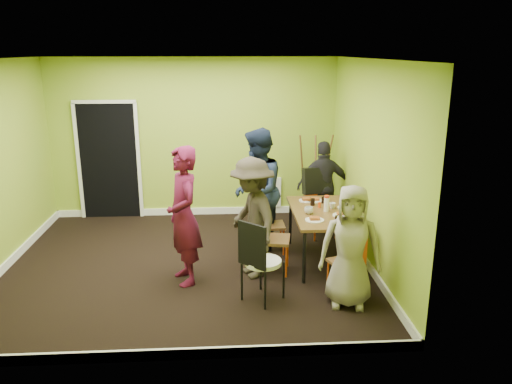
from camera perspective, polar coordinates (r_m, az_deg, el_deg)
ground at (r=7.15m, az=-7.75°, el=-8.23°), size 5.00×5.00×0.00m
room_walls at (r=6.85m, az=-8.23°, el=-0.52°), size 5.04×4.54×2.82m
dining_table at (r=7.03m, az=7.88°, el=-2.56°), size 0.90×1.50×0.75m
chair_left_far at (r=7.34m, az=1.25°, el=-3.21°), size 0.38×0.38×0.89m
chair_left_near at (r=6.69m, az=1.40°, el=-4.66°), size 0.48×0.47×0.99m
chair_back_end at (r=8.11m, az=7.03°, el=0.52°), size 0.55×0.61×1.09m
chair_front_end at (r=6.18m, az=10.65°, el=-7.45°), size 0.46×0.46×0.87m
chair_bentwood at (r=5.89m, az=0.35°, el=-7.51°), size 0.56×0.56×1.02m
easel at (r=8.90m, az=6.68°, el=1.77°), size 0.61×0.57×1.51m
plate_near_left at (r=7.43m, az=5.81°, el=-0.99°), size 0.23×0.23×0.01m
plate_near_right at (r=6.60m, az=6.70°, el=-3.20°), size 0.25×0.25×0.01m
plate_far_back at (r=7.45m, az=6.72°, el=-0.97°), size 0.24×0.24×0.01m
plate_far_front at (r=6.50m, az=9.45°, el=-3.63°), size 0.23×0.23×0.01m
plate_wall_back at (r=7.17m, az=10.14°, el=-1.78°), size 0.22×0.22×0.01m
plate_wall_front at (r=6.84m, az=9.78°, el=-2.65°), size 0.25×0.25×0.01m
thermos at (r=6.96m, az=8.07°, el=-1.43°), size 0.07×0.07×0.20m
blue_bottle at (r=6.72m, az=10.31°, el=-2.26°), size 0.07×0.07×0.18m
orange_bottle at (r=7.14m, az=7.25°, el=-1.47°), size 0.04×0.04×0.07m
glass_mid at (r=7.22m, az=6.49°, el=-1.14°), size 0.06×0.06×0.10m
glass_back at (r=7.35m, az=7.74°, el=-0.90°), size 0.06×0.06×0.10m
glass_front at (r=6.52m, az=9.29°, el=-3.14°), size 0.07×0.07×0.10m
cup_a at (r=6.85m, az=6.05°, el=-2.10°), size 0.12×0.12×0.09m
cup_b at (r=7.12m, az=8.72°, el=-1.55°), size 0.09×0.09×0.08m
person_standing at (r=6.36m, az=-8.27°, el=-2.73°), size 0.62×0.76×1.78m
person_left_far at (r=7.32m, az=0.14°, el=0.16°), size 0.83×0.99×1.83m
person_left_near at (r=6.50m, az=-0.43°, el=-2.98°), size 0.92×1.18×1.60m
person_back_end at (r=8.27m, az=7.74°, el=0.66°), size 0.88×0.37×1.50m
person_front_end at (r=5.87m, az=10.74°, el=-6.15°), size 0.79×0.60×1.46m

